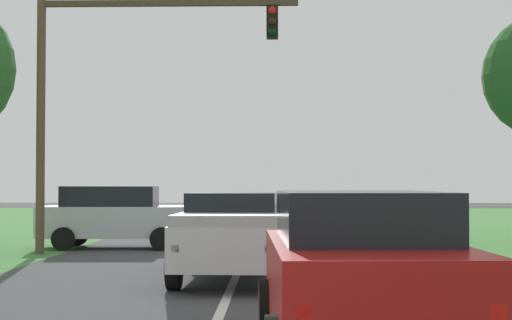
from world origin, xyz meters
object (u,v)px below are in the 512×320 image
(red_suv_near, at_px, (361,269))
(traffic_light, at_px, (109,74))
(crossing_suv_far, at_px, (116,216))
(pickup_truck_lead, at_px, (234,234))

(red_suv_near, bearing_deg, traffic_light, 114.13)
(traffic_light, bearing_deg, crossing_suv_far, 95.28)
(pickup_truck_lead, xyz_separation_m, traffic_light, (-3.76, 5.51, 4.02))
(traffic_light, bearing_deg, pickup_truck_lead, -55.66)
(pickup_truck_lead, relative_size, crossing_suv_far, 1.18)
(crossing_suv_far, bearing_deg, pickup_truck_lead, -62.25)
(red_suv_near, height_order, pickup_truck_lead, red_suv_near)
(red_suv_near, relative_size, traffic_light, 0.60)
(red_suv_near, relative_size, pickup_truck_lead, 0.82)
(red_suv_near, xyz_separation_m, traffic_light, (-5.58, 12.46, 3.96))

